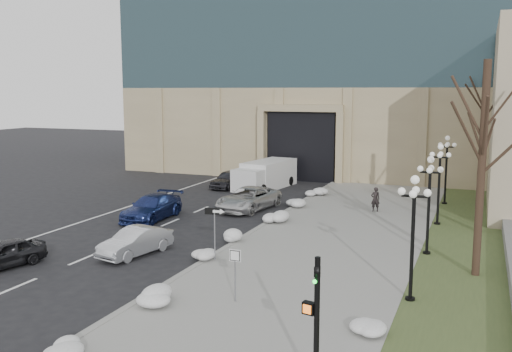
# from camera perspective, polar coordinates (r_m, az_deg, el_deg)

# --- Properties ---
(ground) EXTENTS (160.00, 160.00, 0.00)m
(ground) POSITION_cam_1_polar(r_m,az_deg,el_deg) (19.72, -12.82, -14.85)
(ground) COLOR black
(ground) RESTS_ON ground
(sidewalk) EXTENTS (9.00, 40.00, 0.12)m
(sidewalk) POSITION_cam_1_polar(r_m,az_deg,el_deg) (30.63, 7.92, -6.10)
(sidewalk) COLOR gray
(sidewalk) RESTS_ON ground
(curb) EXTENTS (0.30, 40.00, 0.14)m
(curb) POSITION_cam_1_polar(r_m,az_deg,el_deg) (31.95, 0.02, -5.39)
(curb) COLOR gray
(curb) RESTS_ON ground
(grass_strip) EXTENTS (4.00, 40.00, 0.10)m
(grass_strip) POSITION_cam_1_polar(r_m,az_deg,el_deg) (29.84, 20.22, -6.97)
(grass_strip) COLOR #3B4A25
(grass_strip) RESTS_ON ground
(stone_wall) EXTENTS (0.50, 30.00, 0.70)m
(stone_wall) POSITION_cam_1_polar(r_m,az_deg,el_deg) (31.74, 23.97, -5.71)
(stone_wall) COLOR gray
(stone_wall) RESTS_ON ground
(car_a) EXTENTS (2.41, 3.99, 1.27)m
(car_a) POSITION_cam_1_polar(r_m,az_deg,el_deg) (27.67, -23.98, -7.14)
(car_a) COLOR black
(car_a) RESTS_ON ground
(car_b) EXTENTS (2.14, 4.16, 1.31)m
(car_b) POSITION_cam_1_polar(r_m,az_deg,el_deg) (27.81, -11.97, -6.45)
(car_b) COLOR #B9BBC1
(car_b) RESTS_ON ground
(car_c) EXTENTS (2.19, 5.13, 1.47)m
(car_c) POSITION_cam_1_polar(r_m,az_deg,el_deg) (35.18, -10.39, -3.12)
(car_c) COLOR navy
(car_c) RESTS_ON ground
(car_d) EXTENTS (3.28, 5.68, 1.49)m
(car_d) POSITION_cam_1_polar(r_m,az_deg,el_deg) (37.37, -0.74, -2.28)
(car_d) COLOR #BCBCBC
(car_d) RESTS_ON ground
(car_e) EXTENTS (1.91, 4.27, 1.42)m
(car_e) POSITION_cam_1_polar(r_m,az_deg,el_deg) (45.87, -2.75, -0.31)
(car_e) COLOR #333238
(car_e) RESTS_ON ground
(pedestrian) EXTENTS (0.68, 0.58, 1.58)m
(pedestrian) POSITION_cam_1_polar(r_m,az_deg,el_deg) (37.08, 11.85, -2.30)
(pedestrian) COLOR black
(pedestrian) RESTS_ON sidewalk
(box_truck) EXTENTS (3.26, 7.06, 2.16)m
(box_truck) POSITION_cam_1_polar(r_m,az_deg,el_deg) (45.57, 0.94, 0.06)
(box_truck) COLOR silver
(box_truck) RESTS_ON ground
(one_way_sign) EXTENTS (0.95, 0.28, 2.53)m
(one_way_sign) POSITION_cam_1_polar(r_m,az_deg,el_deg) (25.78, -3.84, -4.19)
(one_way_sign) COLOR slate
(one_way_sign) RESTS_ON ground
(keep_sign) EXTENTS (0.44, 0.06, 2.07)m
(keep_sign) POSITION_cam_1_polar(r_m,az_deg,el_deg) (20.92, -2.11, -8.81)
(keep_sign) COLOR slate
(keep_sign) RESTS_ON ground
(traffic_signal) EXTENTS (0.63, 0.84, 3.68)m
(traffic_signal) POSITION_cam_1_polar(r_m,az_deg,el_deg) (14.98, 5.96, -14.84)
(traffic_signal) COLOR black
(traffic_signal) RESTS_ON ground
(snow_clump_a) EXTENTS (1.10, 1.60, 0.36)m
(snow_clump_a) POSITION_cam_1_polar(r_m,az_deg,el_deg) (18.06, -18.53, -16.32)
(snow_clump_a) COLOR silver
(snow_clump_a) RESTS_ON sidewalk
(snow_clump_b) EXTENTS (1.10, 1.60, 0.36)m
(snow_clump_b) POSITION_cam_1_polar(r_m,az_deg,el_deg) (21.62, -10.60, -11.79)
(snow_clump_b) COLOR silver
(snow_clump_b) RESTS_ON sidewalk
(snow_clump_c) EXTENTS (1.10, 1.60, 0.36)m
(snow_clump_c) POSITION_cam_1_polar(r_m,az_deg,el_deg) (26.10, -5.07, -8.10)
(snow_clump_c) COLOR silver
(snow_clump_c) RESTS_ON sidewalk
(snow_clump_d) EXTENTS (1.10, 1.60, 0.36)m
(snow_clump_d) POSITION_cam_1_polar(r_m,az_deg,el_deg) (29.11, -1.87, -6.31)
(snow_clump_d) COLOR silver
(snow_clump_d) RESTS_ON sidewalk
(snow_clump_e) EXTENTS (1.10, 1.60, 0.36)m
(snow_clump_e) POSITION_cam_1_polar(r_m,az_deg,el_deg) (33.31, 1.73, -4.41)
(snow_clump_e) COLOR silver
(snow_clump_e) RESTS_ON sidewalk
(snow_clump_f) EXTENTS (1.10, 1.60, 0.36)m
(snow_clump_f) POSITION_cam_1_polar(r_m,az_deg,el_deg) (38.16, 4.26, -2.76)
(snow_clump_f) COLOR silver
(snow_clump_f) RESTS_ON sidewalk
(snow_clump_g) EXTENTS (1.10, 1.60, 0.36)m
(snow_clump_g) POSITION_cam_1_polar(r_m,az_deg,el_deg) (42.26, 5.97, -1.68)
(snow_clump_g) COLOR silver
(snow_clump_g) RESTS_ON sidewalk
(snow_clump_h) EXTENTS (1.10, 1.60, 0.36)m
(snow_clump_h) POSITION_cam_1_polar(r_m,az_deg,el_deg) (19.07, 10.86, -14.65)
(snow_clump_h) COLOR silver
(snow_clump_h) RESTS_ON sidewalk
(lamppost_a) EXTENTS (1.18, 1.18, 4.76)m
(lamppost_a) POSITION_cam_1_polar(r_m,az_deg,el_deg) (21.45, 15.46, -4.39)
(lamppost_a) COLOR black
(lamppost_a) RESTS_ON ground
(lamppost_b) EXTENTS (1.18, 1.18, 4.76)m
(lamppost_b) POSITION_cam_1_polar(r_m,az_deg,el_deg) (27.80, 16.95, -1.54)
(lamppost_b) COLOR black
(lamppost_b) RESTS_ON ground
(lamppost_c) EXTENTS (1.18, 1.18, 4.76)m
(lamppost_c) POSITION_cam_1_polar(r_m,az_deg,el_deg) (34.21, 17.88, 0.25)
(lamppost_c) COLOR black
(lamppost_c) RESTS_ON ground
(lamppost_d) EXTENTS (1.18, 1.18, 4.76)m
(lamppost_d) POSITION_cam_1_polar(r_m,az_deg,el_deg) (40.65, 18.51, 1.47)
(lamppost_d) COLOR black
(lamppost_d) RESTS_ON ground
(tree_near) EXTENTS (3.20, 3.20, 9.00)m
(tree_near) POSITION_cam_1_polar(r_m,az_deg,el_deg) (24.90, 21.78, 3.48)
(tree_near) COLOR black
(tree_near) RESTS_ON ground
(tree_mid) EXTENTS (3.20, 3.20, 8.50)m
(tree_mid) POSITION_cam_1_polar(r_m,az_deg,el_deg) (32.90, 21.78, 4.00)
(tree_mid) COLOR black
(tree_mid) RESTS_ON ground
(tree_far) EXTENTS (3.20, 3.20, 9.50)m
(tree_far) POSITION_cam_1_polar(r_m,az_deg,el_deg) (40.86, 21.85, 5.67)
(tree_far) COLOR black
(tree_far) RESTS_ON ground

